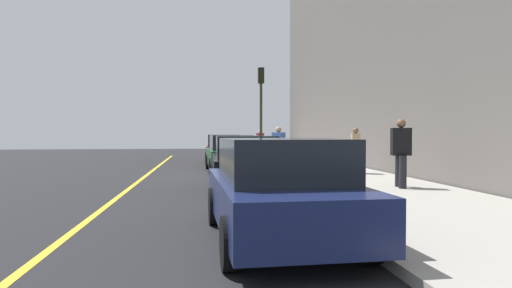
# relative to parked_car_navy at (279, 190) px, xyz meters

# --- Properties ---
(ground_plane) EXTENTS (56.00, 56.00, 0.00)m
(ground_plane) POSITION_rel_parked_car_navy_xyz_m (10.71, -0.02, -0.76)
(ground_plane) COLOR black
(sidewalk) EXTENTS (28.00, 4.60, 0.15)m
(sidewalk) POSITION_rel_parked_car_navy_xyz_m (10.71, -3.32, -0.68)
(sidewalk) COLOR #A39E93
(sidewalk) RESTS_ON ground
(lane_stripe_centre) EXTENTS (28.00, 0.14, 0.01)m
(lane_stripe_centre) POSITION_rel_parked_car_navy_xyz_m (10.71, 3.18, -0.75)
(lane_stripe_centre) COLOR gold
(lane_stripe_centre) RESTS_ON ground
(parked_car_navy) EXTENTS (4.22, 2.02, 1.51)m
(parked_car_navy) POSITION_rel_parked_car_navy_xyz_m (0.00, 0.00, 0.00)
(parked_car_navy) COLOR black
(parked_car_navy) RESTS_ON ground
(parked_car_black) EXTENTS (4.31, 1.95, 1.51)m
(parked_car_black) POSITION_rel_parked_car_navy_xyz_m (6.14, -0.10, 0.00)
(parked_car_black) COLOR black
(parked_car_black) RESTS_ON ground
(parked_car_green) EXTENTS (4.38, 2.01, 1.51)m
(parked_car_green) POSITION_rel_parked_car_navy_xyz_m (11.76, -0.06, 0.00)
(parked_car_green) COLOR black
(parked_car_green) RESTS_ON ground
(parked_car_maroon) EXTENTS (4.67, 2.01, 1.51)m
(parked_car_maroon) POSITION_rel_parked_car_navy_xyz_m (17.14, -0.06, 0.00)
(parked_car_maroon) COLOR black
(parked_car_maroon) RESTS_ON ground
(pedestrian_blue_coat) EXTENTS (0.53, 0.51, 1.69)m
(pedestrian_blue_coat) POSITION_rel_parked_car_navy_xyz_m (10.12, -1.80, 0.29)
(pedestrian_blue_coat) COLOR black
(pedestrian_blue_coat) RESTS_ON sidewalk
(pedestrian_tan_coat) EXTENTS (0.49, 0.53, 1.64)m
(pedestrian_tan_coat) POSITION_rel_parked_car_navy_xyz_m (8.80, -4.38, 0.27)
(pedestrian_tan_coat) COLOR black
(pedestrian_tan_coat) RESTS_ON sidewalk
(pedestrian_burgundy_coat) EXTENTS (0.52, 0.52, 1.66)m
(pedestrian_burgundy_coat) POSITION_rel_parked_car_navy_xyz_m (21.59, -2.66, 0.28)
(pedestrian_burgundy_coat) COLOR black
(pedestrian_burgundy_coat) RESTS_ON sidewalk
(pedestrian_black_coat) EXTENTS (0.59, 0.54, 1.82)m
(pedestrian_black_coat) POSITION_rel_parked_car_navy_xyz_m (4.67, -4.11, 0.36)
(pedestrian_black_coat) COLOR black
(pedestrian_black_coat) RESTS_ON sidewalk
(traffic_light_pole) EXTENTS (0.35, 0.26, 4.38)m
(traffic_light_pole) POSITION_rel_parked_car_navy_xyz_m (13.18, -1.55, 2.36)
(traffic_light_pole) COLOR #2D2D19
(traffic_light_pole) RESTS_ON sidewalk
(rolling_suitcase) EXTENTS (0.34, 0.22, 0.85)m
(rolling_suitcase) POSITION_rel_parked_car_navy_xyz_m (9.67, -1.69, -0.36)
(rolling_suitcase) COLOR #471E19
(rolling_suitcase) RESTS_ON sidewalk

